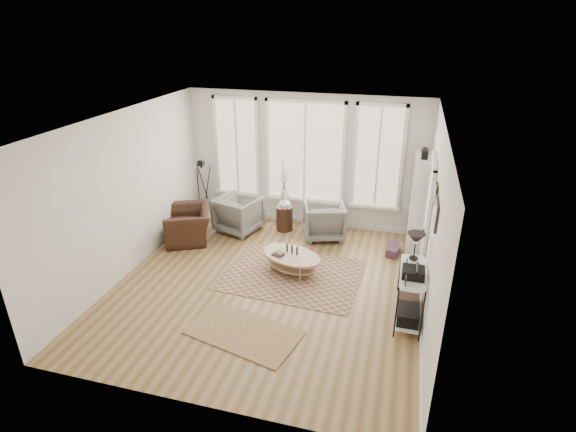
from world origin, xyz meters
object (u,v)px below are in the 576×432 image
(low_shelf, at_px, (410,290))
(accent_chair, at_px, (188,224))
(armchair_left, at_px, (239,214))
(side_table, at_px, (284,199))
(bookcase, at_px, (418,202))
(armchair_right, at_px, (324,220))
(coffee_table, at_px, (291,258))

(low_shelf, height_order, accent_chair, low_shelf)
(armchair_left, bearing_deg, low_shelf, 165.41)
(armchair_left, bearing_deg, side_table, -145.63)
(bookcase, relative_size, armchair_right, 2.43)
(bookcase, distance_m, low_shelf, 2.56)
(armchair_right, relative_size, accent_chair, 0.80)
(bookcase, height_order, accent_chair, bookcase)
(accent_chair, bearing_deg, armchair_left, 101.61)
(low_shelf, relative_size, armchair_right, 1.54)
(armchair_right, bearing_deg, accent_chair, -0.16)
(bookcase, relative_size, side_table, 1.35)
(side_table, relative_size, accent_chair, 1.44)
(coffee_table, bearing_deg, accent_chair, 163.34)
(coffee_table, xyz_separation_m, side_table, (-0.60, 1.70, 0.45))
(low_shelf, distance_m, coffee_table, 2.28)
(coffee_table, bearing_deg, side_table, 109.36)
(armchair_left, relative_size, accent_chair, 0.82)
(coffee_table, xyz_separation_m, armchair_left, (-1.54, 1.41, 0.11))
(armchair_right, height_order, accent_chair, armchair_right)
(bookcase, bearing_deg, side_table, 179.52)
(armchair_left, distance_m, side_table, 1.05)
(low_shelf, relative_size, coffee_table, 0.98)
(bookcase, bearing_deg, low_shelf, -91.28)
(side_table, bearing_deg, armchair_right, -7.66)
(coffee_table, relative_size, armchair_left, 1.54)
(accent_chair, bearing_deg, side_table, 91.78)
(coffee_table, xyz_separation_m, accent_chair, (-2.41, 0.72, 0.06))
(bookcase, xyz_separation_m, accent_chair, (-4.58, -0.96, -0.61))
(bookcase, relative_size, accent_chair, 1.94)
(coffee_table, height_order, side_table, side_table)
(bookcase, height_order, armchair_right, bookcase)
(coffee_table, distance_m, accent_chair, 2.52)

